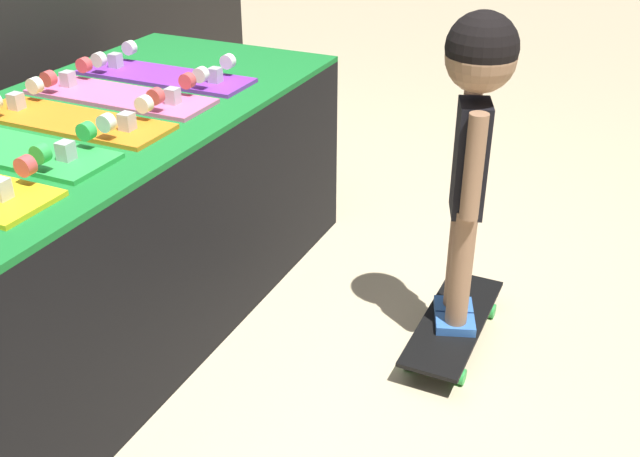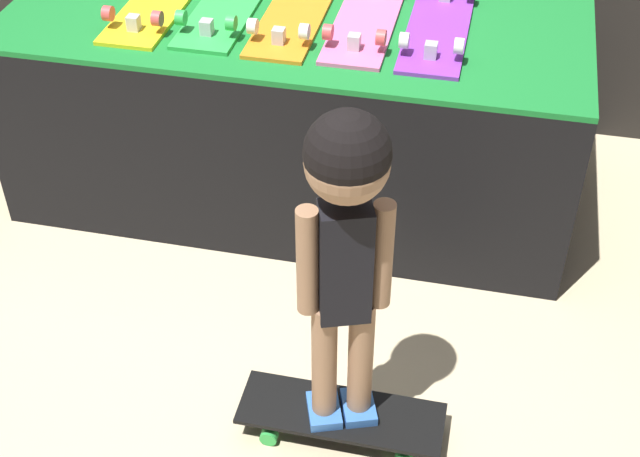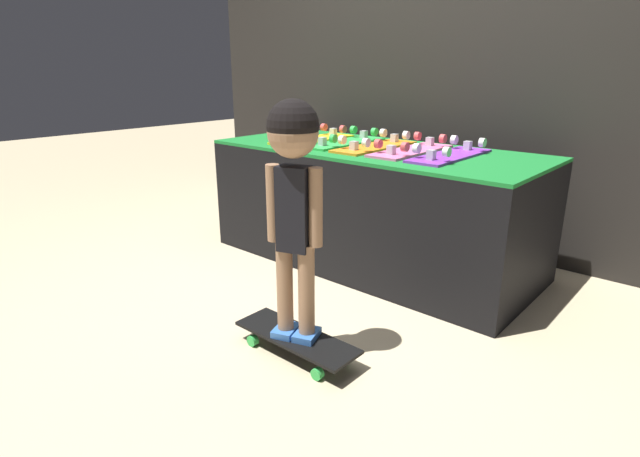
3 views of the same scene
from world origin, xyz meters
TOP-DOWN VIEW (x-y plane):
  - ground_plane at (0.00, 0.00)m, footprint 16.00×16.00m
  - display_rack at (0.00, 0.54)m, footprint 2.07×0.89m
  - skateboard_yellow_on_rack at (-0.50, 0.52)m, footprint 0.21×0.66m
  - skateboard_green_on_rack at (-0.25, 0.55)m, footprint 0.21×0.66m
  - skateboard_orange_on_rack at (0.00, 0.54)m, footprint 0.21×0.66m
  - skateboard_pink_on_rack at (0.25, 0.55)m, footprint 0.21×0.66m
  - skateboard_purple_on_rack at (0.50, 0.55)m, footprint 0.21×0.66m
  - skateboard_on_floor at (0.41, -0.61)m, footprint 0.60×0.20m
  - child at (0.41, -0.61)m, footprint 0.24×0.21m

SIDE VIEW (x-z plane):
  - ground_plane at x=0.00m, z-range 0.00..0.00m
  - skateboard_on_floor at x=0.41m, z-range 0.03..0.12m
  - display_rack at x=0.00m, z-range 0.00..0.75m
  - skateboard_yellow_on_rack at x=-0.50m, z-range 0.72..0.81m
  - skateboard_green_on_rack at x=-0.25m, z-range 0.72..0.81m
  - skateboard_orange_on_rack at x=0.00m, z-range 0.72..0.81m
  - skateboard_pink_on_rack at x=0.25m, z-range 0.72..0.81m
  - skateboard_purple_on_rack at x=0.50m, z-range 0.72..0.81m
  - child at x=0.41m, z-range 0.30..1.32m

